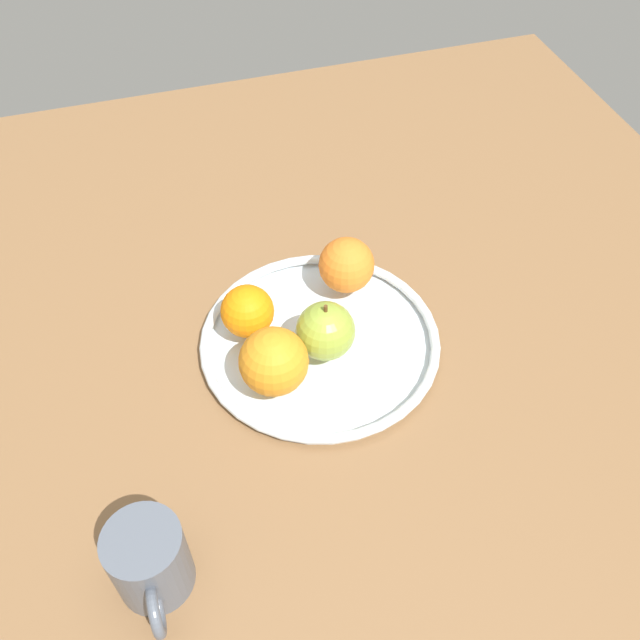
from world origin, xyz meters
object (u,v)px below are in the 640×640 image
fruit_bowl (320,341)px  orange_back_right (247,311)px  ambient_mug (150,562)px  orange_front_right (274,361)px  apple (329,330)px  orange_back_left (346,265)px

fruit_bowl → orange_back_right: 9.58cm
orange_back_right → ambient_mug: (26.72, -15.26, -0.55)cm
orange_front_right → ambient_mug: orange_front_right is taller
apple → orange_back_left: (-9.49, 5.31, 0.05)cm
fruit_bowl → apple: bearing=9.8°
orange_front_right → orange_back_left: size_ratio=1.11×
fruit_bowl → ambient_mug: 32.85cm
fruit_bowl → orange_front_right: 9.77cm
apple → ambient_mug: 31.46cm
apple → fruit_bowl: bearing=-170.2°
orange_front_right → orange_back_right: size_ratio=1.22×
orange_back_left → ambient_mug: bearing=-43.5°
fruit_bowl → ambient_mug: ambient_mug is taller
apple → orange_front_right: bearing=-68.2°
fruit_bowl → orange_front_right: size_ratio=3.73×
apple → orange_front_right: same height
orange_front_right → fruit_bowl: bearing=126.4°
orange_front_right → orange_back_left: (-12.38, 12.53, -0.38)cm
orange_back_right → fruit_bowl: bearing=65.1°
apple → orange_back_left: size_ratio=1.10×
apple → orange_front_right: size_ratio=0.99×
apple → orange_front_right: 7.79cm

